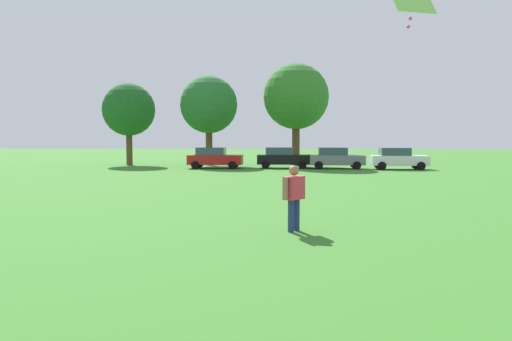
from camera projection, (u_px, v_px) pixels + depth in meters
ground_plane at (270, 183)px, 27.56m from camera, size 160.00×160.00×0.00m
adult_bystander at (294, 192)px, 13.40m from camera, size 0.60×0.70×1.76m
kite at (412, 3)px, 13.66m from camera, size 1.30×0.91×1.11m
parked_car_red_0 at (214, 158)px, 40.49m from camera, size 4.30×2.02×1.68m
parked_car_black_1 at (283, 158)px, 40.99m from camera, size 4.30×2.02×1.68m
parked_car_gray_2 at (336, 158)px, 40.09m from camera, size 4.30×2.02×1.68m
parked_car_white_3 at (398, 158)px, 39.35m from camera, size 4.30×2.02×1.68m
tree_far_left at (129, 110)px, 45.38m from camera, size 4.70×4.70×7.32m
tree_center at (209, 105)px, 44.99m from camera, size 5.09×5.09×7.93m
tree_far_right at (296, 97)px, 44.15m from camera, size 5.71×5.71×8.90m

